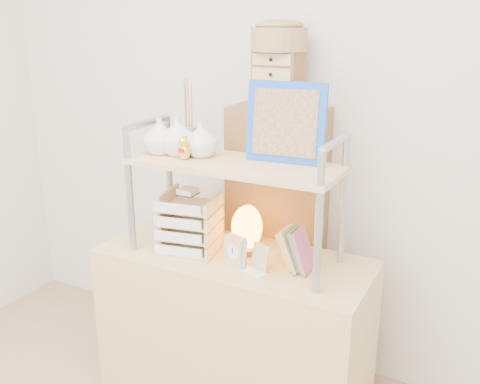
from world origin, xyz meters
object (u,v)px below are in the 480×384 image
object	(u,v)px
desk	(234,330)
cabinet	(276,243)
salt_lamp	(247,228)
letter_tray	(190,225)

from	to	relation	value
desk	cabinet	bearing A→B (deg)	83.63
cabinet	salt_lamp	xyz separation A→B (m)	(-0.01, -0.31, 0.19)
desk	salt_lamp	world-z (taller)	salt_lamp
letter_tray	salt_lamp	xyz separation A→B (m)	(0.24, 0.10, -0.00)
cabinet	salt_lamp	bearing A→B (deg)	-93.88
desk	salt_lamp	bearing A→B (deg)	62.48
desk	letter_tray	bearing A→B (deg)	-170.67
letter_tray	salt_lamp	world-z (taller)	letter_tray
letter_tray	desk	bearing A→B (deg)	9.33
letter_tray	salt_lamp	distance (m)	0.25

